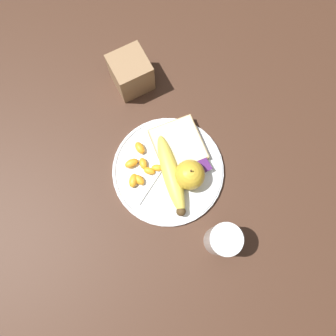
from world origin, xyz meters
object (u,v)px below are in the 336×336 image
fork (163,165)px  condiment_caddy (131,73)px  plate (168,170)px  apple (190,175)px  banana (171,175)px  bread_slice (178,145)px  jam_packet (200,165)px  juice_glass (222,240)px

fork → condiment_caddy: 0.24m
plate → apple: 0.06m
apple → banana: (-0.02, -0.04, -0.01)m
banana → bread_slice: size_ratio=1.53×
plate → banana: size_ratio=1.35×
plate → condiment_caddy: condiment_caddy is taller
apple → bread_slice: bearing=170.0°
bread_slice → condiment_caddy: (-0.21, -0.02, 0.02)m
banana → bread_slice: banana is taller
apple → fork: apple is taller
apple → jam_packet: apple is taller
juice_glass → banana: size_ratio=0.59×
fork → banana: bearing=-115.9°
apple → condiment_caddy: bearing=-179.0°
jam_packet → apple: bearing=-69.3°
plate → condiment_caddy: bearing=173.3°
bread_slice → fork: bearing=-64.7°
juice_glass → fork: bearing=-171.9°
plate → banana: 0.03m
apple → plate: bearing=-139.3°
apple → fork: 0.07m
plate → juice_glass: size_ratio=2.30×
banana → fork: bearing=-176.1°
jam_packet → juice_glass: bearing=-14.9°
bread_slice → apple: bearing=-10.0°
jam_packet → banana: bearing=-96.5°
apple → condiment_caddy: condiment_caddy is taller
banana → jam_packet: (0.01, 0.07, -0.01)m
fork → condiment_caddy: bearing=51.8°
bread_slice → condiment_caddy: size_ratio=1.36×
banana → condiment_caddy: size_ratio=2.09×
apple → jam_packet: 0.05m
plate → jam_packet: size_ratio=5.67×
bread_slice → condiment_caddy: condiment_caddy is taller
jam_packet → bread_slice: bearing=-161.7°
apple → jam_packet: (-0.01, 0.04, -0.02)m
bread_slice → fork: (0.03, -0.05, -0.01)m
banana → jam_packet: size_ratio=4.19×
bread_slice → fork: bread_slice is taller
plate → apple: apple is taller
apple → fork: bearing=-144.9°
jam_packet → condiment_caddy: 0.28m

